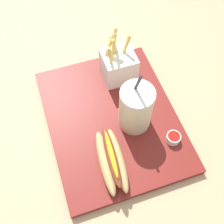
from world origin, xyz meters
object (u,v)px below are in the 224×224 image
(fries_basket, at_px, (118,65))
(ketchup_cup_1, at_px, (173,138))
(soda_cup, at_px, (136,108))
(hot_dog_1, at_px, (111,160))

(fries_basket, xyz_separation_m, ketchup_cup_1, (-0.25, -0.07, -0.03))
(soda_cup, relative_size, hot_dog_1, 1.14)
(soda_cup, bearing_deg, ketchup_cup_1, -137.79)
(ketchup_cup_1, bearing_deg, soda_cup, 42.21)
(soda_cup, height_order, fries_basket, soda_cup)
(soda_cup, xyz_separation_m, hot_dog_1, (-0.10, 0.10, -0.04))
(fries_basket, relative_size, hot_dog_1, 0.93)
(soda_cup, distance_m, hot_dog_1, 0.14)
(fries_basket, xyz_separation_m, hot_dog_1, (-0.26, 0.11, -0.02))
(soda_cup, height_order, hot_dog_1, soda_cup)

